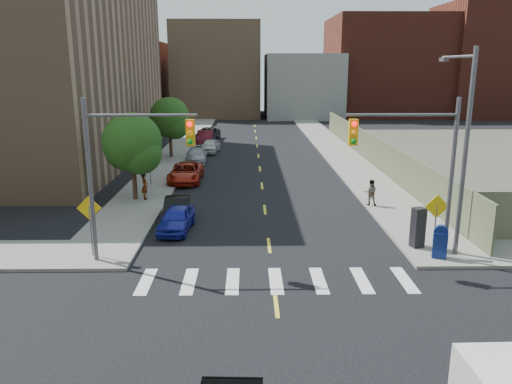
{
  "coord_description": "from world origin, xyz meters",
  "views": [
    {
      "loc": [
        -0.98,
        -14.13,
        8.22
      ],
      "look_at": [
        -0.58,
        10.37,
        2.0
      ],
      "focal_mm": 35.0,
      "sensor_mm": 36.0,
      "label": 1
    }
  ],
  "objects_px": {
    "parked_car_red": "(186,173)",
    "parked_car_silver": "(196,155)",
    "parked_car_blue": "(176,219)",
    "pedestrian_west": "(145,186)",
    "parked_car_black": "(177,209)",
    "payphone": "(418,227)",
    "pedestrian_east": "(371,192)",
    "parked_car_grey": "(208,134)",
    "parked_car_white": "(210,146)",
    "mailbox": "(440,242)",
    "parked_car_maroon": "(205,138)"
  },
  "relations": [
    {
      "from": "parked_car_blue",
      "to": "parked_car_black",
      "type": "xyz_separation_m",
      "value": [
        -0.21,
        1.73,
        -0.0
      ]
    },
    {
      "from": "parked_car_grey",
      "to": "payphone",
      "type": "height_order",
      "value": "payphone"
    },
    {
      "from": "parked_car_blue",
      "to": "parked_car_black",
      "type": "height_order",
      "value": "parked_car_blue"
    },
    {
      "from": "pedestrian_east",
      "to": "parked_car_red",
      "type": "bearing_deg",
      "value": -18.28
    },
    {
      "from": "parked_car_blue",
      "to": "pedestrian_west",
      "type": "xyz_separation_m",
      "value": [
        -2.72,
        5.67,
        0.34
      ]
    },
    {
      "from": "parked_car_blue",
      "to": "mailbox",
      "type": "relative_size",
      "value": 2.52
    },
    {
      "from": "payphone",
      "to": "pedestrian_east",
      "type": "distance_m",
      "value": 7.07
    },
    {
      "from": "parked_car_black",
      "to": "parked_car_white",
      "type": "height_order",
      "value": "parked_car_white"
    },
    {
      "from": "parked_car_red",
      "to": "payphone",
      "type": "height_order",
      "value": "payphone"
    },
    {
      "from": "pedestrian_east",
      "to": "payphone",
      "type": "bearing_deg",
      "value": 105.84
    },
    {
      "from": "mailbox",
      "to": "pedestrian_west",
      "type": "distance_m",
      "value": 17.71
    },
    {
      "from": "parked_car_blue",
      "to": "parked_car_grey",
      "type": "relative_size",
      "value": 0.72
    },
    {
      "from": "mailbox",
      "to": "parked_car_maroon",
      "type": "bearing_deg",
      "value": 130.31
    },
    {
      "from": "parked_car_silver",
      "to": "parked_car_maroon",
      "type": "bearing_deg",
      "value": 87.22
    },
    {
      "from": "parked_car_black",
      "to": "parked_car_silver",
      "type": "height_order",
      "value": "parked_car_silver"
    },
    {
      "from": "parked_car_maroon",
      "to": "parked_car_grey",
      "type": "xyz_separation_m",
      "value": [
        0.0,
        3.69,
        -0.07
      ]
    },
    {
      "from": "parked_car_silver",
      "to": "parked_car_maroon",
      "type": "relative_size",
      "value": 0.92
    },
    {
      "from": "parked_car_silver",
      "to": "parked_car_white",
      "type": "bearing_deg",
      "value": 77.22
    },
    {
      "from": "parked_car_maroon",
      "to": "payphone",
      "type": "distance_m",
      "value": 33.43
    },
    {
      "from": "parked_car_black",
      "to": "parked_car_maroon",
      "type": "relative_size",
      "value": 0.8
    },
    {
      "from": "parked_car_white",
      "to": "parked_car_grey",
      "type": "xyz_separation_m",
      "value": [
        -0.88,
        8.26,
        0.05
      ]
    },
    {
      "from": "mailbox",
      "to": "parked_car_black",
      "type": "bearing_deg",
      "value": 172.5
    },
    {
      "from": "parked_car_white",
      "to": "parked_car_silver",
      "type": "bearing_deg",
      "value": -94.39
    },
    {
      "from": "parked_car_red",
      "to": "parked_car_white",
      "type": "height_order",
      "value": "parked_car_red"
    },
    {
      "from": "parked_car_maroon",
      "to": "pedestrian_east",
      "type": "height_order",
      "value": "pedestrian_east"
    },
    {
      "from": "parked_car_grey",
      "to": "pedestrian_west",
      "type": "distance_m",
      "value": 26.26
    },
    {
      "from": "parked_car_blue",
      "to": "pedestrian_east",
      "type": "bearing_deg",
      "value": 25.56
    },
    {
      "from": "pedestrian_west",
      "to": "parked_car_blue",
      "type": "bearing_deg",
      "value": -160.48
    },
    {
      "from": "parked_car_white",
      "to": "pedestrian_east",
      "type": "bearing_deg",
      "value": -55.12
    },
    {
      "from": "parked_car_black",
      "to": "parked_car_maroon",
      "type": "height_order",
      "value": "parked_car_maroon"
    },
    {
      "from": "parked_car_blue",
      "to": "parked_car_black",
      "type": "distance_m",
      "value": 1.75
    },
    {
      "from": "payphone",
      "to": "pedestrian_west",
      "type": "height_order",
      "value": "payphone"
    },
    {
      "from": "parked_car_blue",
      "to": "pedestrian_west",
      "type": "relative_size",
      "value": 2.24
    },
    {
      "from": "parked_car_silver",
      "to": "payphone",
      "type": "distance_m",
      "value": 24.8
    },
    {
      "from": "parked_car_white",
      "to": "pedestrian_west",
      "type": "bearing_deg",
      "value": -93.11
    },
    {
      "from": "parked_car_silver",
      "to": "mailbox",
      "type": "height_order",
      "value": "mailbox"
    },
    {
      "from": "parked_car_white",
      "to": "pedestrian_east",
      "type": "distance_m",
      "value": 22.34
    },
    {
      "from": "parked_car_white",
      "to": "mailbox",
      "type": "bearing_deg",
      "value": -61.25
    },
    {
      "from": "parked_car_maroon",
      "to": "mailbox",
      "type": "relative_size",
      "value": 3.24
    },
    {
      "from": "parked_car_blue",
      "to": "parked_car_white",
      "type": "xyz_separation_m",
      "value": [
        0.03,
        23.6,
        0.04
      ]
    },
    {
      "from": "mailbox",
      "to": "pedestrian_east",
      "type": "bearing_deg",
      "value": 115.49
    },
    {
      "from": "parked_car_red",
      "to": "parked_car_silver",
      "type": "height_order",
      "value": "parked_car_red"
    },
    {
      "from": "parked_car_blue",
      "to": "parked_car_silver",
      "type": "distance_m",
      "value": 18.65
    },
    {
      "from": "parked_car_red",
      "to": "parked_car_maroon",
      "type": "height_order",
      "value": "parked_car_maroon"
    },
    {
      "from": "parked_car_red",
      "to": "parked_car_silver",
      "type": "relative_size",
      "value": 1.12
    },
    {
      "from": "parked_car_silver",
      "to": "mailbox",
      "type": "xyz_separation_m",
      "value": [
        12.79,
        -22.89,
        0.23
      ]
    },
    {
      "from": "parked_car_black",
      "to": "parked_car_red",
      "type": "bearing_deg",
      "value": 89.99
    },
    {
      "from": "parked_car_black",
      "to": "parked_car_white",
      "type": "distance_m",
      "value": 21.87
    },
    {
      "from": "parked_car_red",
      "to": "parked_car_maroon",
      "type": "bearing_deg",
      "value": 90.49
    },
    {
      "from": "payphone",
      "to": "pedestrian_east",
      "type": "relative_size",
      "value": 1.2
    }
  ]
}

